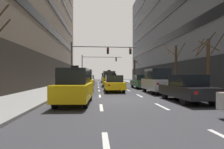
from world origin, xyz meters
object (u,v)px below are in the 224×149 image
taxi_driving_6 (114,84)px  car_parked_1 (186,88)px  street_tree_2 (135,70)px  taxi_driving_0 (109,79)px  car_driving_1 (90,79)px  taxi_driving_3 (83,81)px  car_driving_4 (87,81)px  car_parked_2 (157,81)px  street_tree_1 (176,66)px  traffic_signal_1 (95,63)px  pedestrian_1 (149,79)px  car_parked_3 (141,82)px  traffic_signal_0 (96,55)px  taxi_driving_5 (75,86)px  street_tree_0 (208,64)px  car_driving_2 (105,78)px

taxi_driving_6 → car_parked_1: size_ratio=0.98×
car_parked_1 → street_tree_2: street_tree_2 is taller
taxi_driving_0 → car_driving_1: (-3.17, 9.76, -0.28)m
taxi_driving_3 → car_driving_4: (-0.14, 9.89, -0.25)m
car_parked_2 → street_tree_1: (2.59, 1.81, 1.49)m
taxi_driving_3 → traffic_signal_1: (0.77, 23.79, 3.33)m
car_parked_2 → pedestrian_1: (3.16, 13.03, -0.04)m
taxi_driving_3 → car_parked_3: taxi_driving_3 is taller
traffic_signal_0 → traffic_signal_1: size_ratio=0.96×
car_driving_4 → car_parked_2: car_parked_2 is taller
taxi_driving_5 → pedestrian_1: size_ratio=2.66×
taxi_driving_3 → taxi_driving_5: (0.01, -6.42, -0.06)m
street_tree_1 → car_parked_3: bearing=122.0°
pedestrian_1 → taxi_driving_5: bearing=-118.0°
traffic_signal_1 → street_tree_0: (8.68, -28.01, -1.89)m
car_driving_2 → street_tree_0: (6.31, -27.91, 1.44)m
taxi_driving_6 → car_parked_2: size_ratio=0.95×
car_parked_1 → car_parked_2: 5.39m
taxi_driving_6 → car_parked_2: (3.85, -1.71, 0.29)m
traffic_signal_1 → pedestrian_1: bearing=-51.2°
taxi_driving_5 → car_parked_1: bearing=2.9°
car_driving_2 → street_tree_2: (6.30, -2.18, 1.63)m
car_parked_2 → street_tree_0: street_tree_0 is taller
car_driving_4 → pedestrian_1: bearing=13.6°
traffic_signal_0 → street_tree_2: traffic_signal_0 is taller
car_parked_2 → traffic_signal_1: 25.44m
car_driving_1 → car_driving_2: (3.29, 4.53, 0.24)m
car_driving_1 → car_parked_3: 15.55m
taxi_driving_0 → taxi_driving_6: 8.39m
street_tree_0 → traffic_signal_1: bearing=107.2°
car_parked_1 → car_parked_2: size_ratio=0.96×
car_driving_1 → traffic_signal_1: bearing=78.7°
taxi_driving_6 → car_parked_3: 5.74m
car_parked_1 → car_parked_3: car_parked_3 is taller
car_driving_1 → car_parked_2: car_parked_2 is taller
car_driving_2 → car_parked_3: (3.67, -18.43, -0.24)m
taxi_driving_0 → taxi_driving_3: bearing=-107.8°
car_driving_4 → car_driving_2: bearing=76.6°
taxi_driving_0 → traffic_signal_0: size_ratio=0.53×
car_driving_1 → traffic_signal_0: (1.23, -12.13, 3.46)m
car_parked_3 → traffic_signal_0: traffic_signal_0 is taller
taxi_driving_0 → taxi_driving_5: bearing=-100.8°
taxi_driving_3 → street_tree_0: 10.44m
car_parked_3 → taxi_driving_5: bearing=-120.2°
taxi_driving_3 → street_tree_0: size_ratio=0.93×
street_tree_0 → car_driving_4: bearing=124.2°
taxi_driving_3 → traffic_signal_0: bearing=81.3°
traffic_signal_0 → pedestrian_1: size_ratio=5.47×
taxi_driving_6 → car_parked_1: taxi_driving_6 is taller
street_tree_0 → taxi_driving_0: bearing=115.3°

